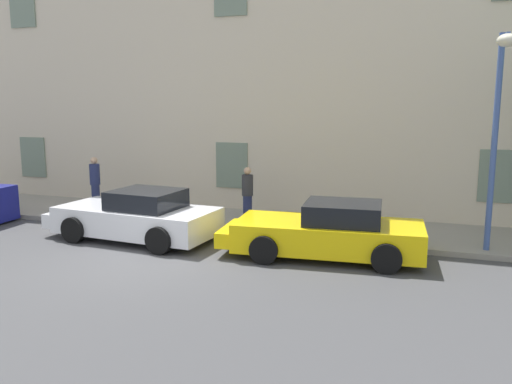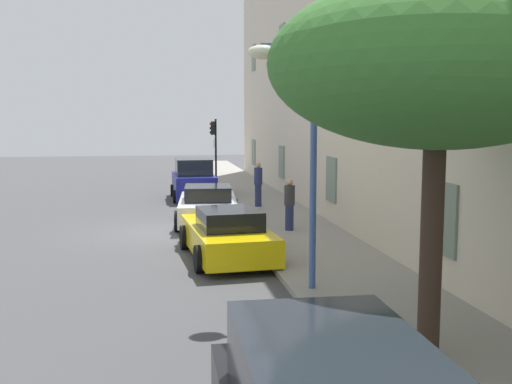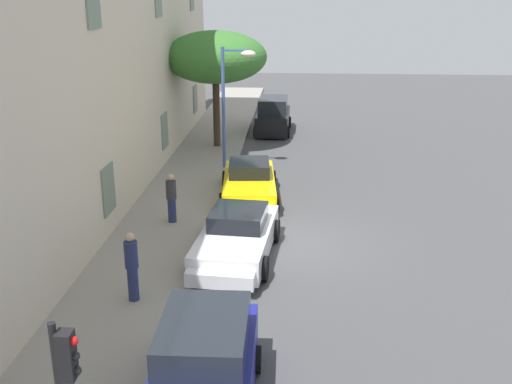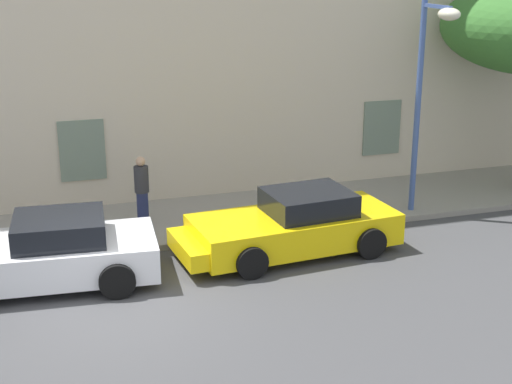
# 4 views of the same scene
# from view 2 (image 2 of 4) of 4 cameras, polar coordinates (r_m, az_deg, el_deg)

# --- Properties ---
(ground_plane) EXTENTS (80.00, 80.00, 0.00)m
(ground_plane) POSITION_cam_2_polar(r_m,az_deg,el_deg) (20.04, -8.68, -3.66)
(ground_plane) COLOR #444447
(sidewalk) EXTENTS (60.00, 3.12, 0.14)m
(sidewalk) POSITION_cam_2_polar(r_m,az_deg,el_deg) (20.48, 2.83, -3.16)
(sidewalk) COLOR gray
(sidewalk) RESTS_ON ground
(building_facade) EXTENTS (40.55, 3.98, 12.10)m
(building_facade) POSITION_cam_2_polar(r_m,az_deg,el_deg) (21.25, 11.91, 13.31)
(building_facade) COLOR beige
(building_facade) RESTS_ON ground
(sportscar_red_lead) EXTENTS (4.83, 2.43, 1.37)m
(sportscar_red_lead) POSITION_cam_2_polar(r_m,az_deg,el_deg) (21.31, -4.49, -1.31)
(sportscar_red_lead) COLOR white
(sportscar_red_lead) RESTS_ON ground
(sportscar_yellow_flank) EXTENTS (4.93, 2.36, 1.34)m
(sportscar_yellow_flank) POSITION_cam_2_polar(r_m,az_deg,el_deg) (16.21, -2.82, -3.98)
(sportscar_yellow_flank) COLOR yellow
(sportscar_yellow_flank) RESTS_ON ground
(hatchback_parked) EXTENTS (3.77, 2.00, 1.83)m
(hatchback_parked) POSITION_cam_2_polar(r_m,az_deg,el_deg) (27.65, -5.83, 1.01)
(hatchback_parked) COLOR navy
(hatchback_parked) RESTS_ON ground
(tree_near_kerb) EXTENTS (4.86, 4.86, 5.50)m
(tree_near_kerb) POSITION_cam_2_polar(r_m,az_deg,el_deg) (9.24, 16.54, 11.23)
(tree_near_kerb) COLOR #38281E
(tree_near_kerb) RESTS_ON sidewalk
(traffic_light) EXTENTS (0.44, 0.36, 3.44)m
(traffic_light) POSITION_cam_2_polar(r_m,az_deg,el_deg) (30.72, -3.91, 4.75)
(traffic_light) COLOR black
(traffic_light) RESTS_ON sidewalk
(street_lamp) EXTENTS (0.44, 1.42, 5.08)m
(street_lamp) POSITION_cam_2_polar(r_m,az_deg,el_deg) (12.36, 3.37, 7.09)
(street_lamp) COLOR #3F5999
(street_lamp) RESTS_ON sidewalk
(pedestrian_admiring) EXTENTS (0.47, 0.47, 1.64)m
(pedestrian_admiring) POSITION_cam_2_polar(r_m,az_deg,el_deg) (19.19, 3.13, -1.08)
(pedestrian_admiring) COLOR navy
(pedestrian_admiring) RESTS_ON sidewalk
(pedestrian_strolling) EXTENTS (0.44, 0.44, 1.78)m
(pedestrian_strolling) POSITION_cam_2_polar(r_m,az_deg,el_deg) (24.27, 0.21, 0.80)
(pedestrian_strolling) COLOR navy
(pedestrian_strolling) RESTS_ON sidewalk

